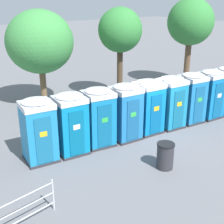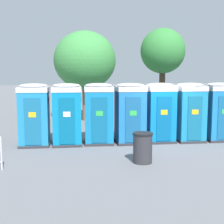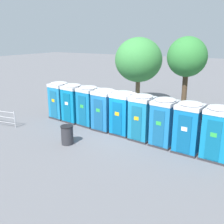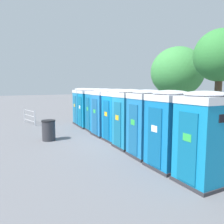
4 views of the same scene
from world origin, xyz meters
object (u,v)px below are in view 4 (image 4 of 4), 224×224
at_px(portapotty_7, 169,129).
at_px(street_tree_2, 177,72).
at_px(portapotty_5, 129,118).
at_px(portapotty_8, 203,138).
at_px(portapotty_0, 83,106).
at_px(street_tree_0, 220,57).
at_px(portapotty_2, 97,110).
at_px(portapotty_3, 105,112).
at_px(portapotty_1, 89,108).
at_px(portapotty_4, 117,115).
at_px(portapotty_6, 146,123).
at_px(trash_can, 49,130).
at_px(event_barrier, 29,116).

bearing_deg(portapotty_7, street_tree_2, 130.61).
bearing_deg(portapotty_5, portapotty_8, -6.23).
relative_size(portapotty_0, street_tree_0, 0.46).
bearing_deg(portapotty_0, portapotty_2, -5.57).
relative_size(portapotty_2, portapotty_3, 1.00).
distance_m(portapotty_1, portapotty_3, 2.64).
distance_m(portapotty_0, portapotty_4, 5.27).
bearing_deg(street_tree_2, portapotty_4, -71.58).
bearing_deg(portapotty_6, portapotty_7, -7.54).
height_order(portapotty_1, portapotty_6, same).
xyz_separation_m(portapotty_1, street_tree_0, (6.06, 4.46, 2.86)).
xyz_separation_m(street_tree_0, street_tree_2, (-4.31, 1.75, -0.48)).
bearing_deg(portapotty_2, portapotty_0, 174.43).
bearing_deg(portapotty_5, trash_can, -139.43).
bearing_deg(portapotty_7, portapotty_3, 173.33).
height_order(portapotty_1, event_barrier, portapotty_1).
relative_size(portapotty_8, trash_can, 2.51).
xyz_separation_m(portapotty_6, street_tree_0, (-0.49, 5.20, 2.86)).
distance_m(street_tree_2, event_barrier, 10.98).
height_order(portapotty_7, street_tree_0, street_tree_0).
xyz_separation_m(portapotty_0, portapotty_4, (5.24, -0.54, 0.00)).
bearing_deg(portapotty_7, portapotty_2, 172.73).
relative_size(portapotty_1, portapotty_6, 1.00).
bearing_deg(street_tree_0, street_tree_2, 157.90).
bearing_deg(portapotty_4, portapotty_1, 174.65).
relative_size(portapotty_1, portapotty_8, 1.00).
bearing_deg(trash_can, portapotty_2, 105.09).
relative_size(portapotty_6, street_tree_0, 0.46).
bearing_deg(portapotty_6, portapotty_3, 173.63).
bearing_deg(portapotty_0, street_tree_0, 30.15).
relative_size(portapotty_0, portapotty_8, 1.00).
bearing_deg(portapotty_8, portapotty_3, 173.85).
xyz_separation_m(portapotty_6, street_tree_2, (-4.80, 6.95, 2.39)).
distance_m(portapotty_4, portapotty_5, 1.32).
bearing_deg(portapotty_3, portapotty_7, -6.67).
xyz_separation_m(portapotty_0, portapotty_7, (9.16, -1.09, -0.00)).
bearing_deg(portapotty_6, portapotty_4, 171.89).
bearing_deg(portapotty_0, portapotty_5, -6.57).
height_order(portapotty_6, trash_can, portapotty_6).
relative_size(portapotty_7, street_tree_2, 0.47).
distance_m(portapotty_8, street_tree_0, 6.91).
xyz_separation_m(portapotty_5, portapotty_8, (3.93, -0.43, -0.00)).
bearing_deg(portapotty_7, portapotty_1, 173.37).
height_order(portapotty_0, portapotty_8, same).
distance_m(portapotty_4, portapotty_7, 3.95).
distance_m(portapotty_5, portapotty_7, 2.64).
xyz_separation_m(portapotty_3, portapotty_8, (6.55, -0.71, 0.00)).
bearing_deg(event_barrier, portapotty_3, 24.81).
bearing_deg(portapotty_8, portapotty_0, 173.56).
distance_m(portapotty_0, street_tree_0, 8.99).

